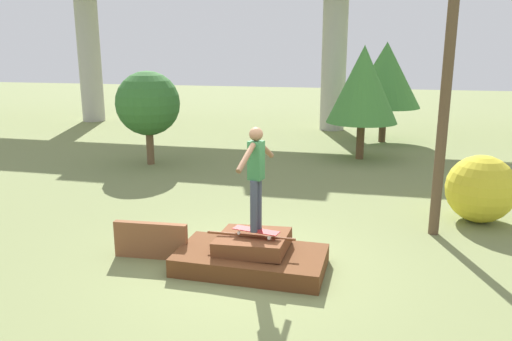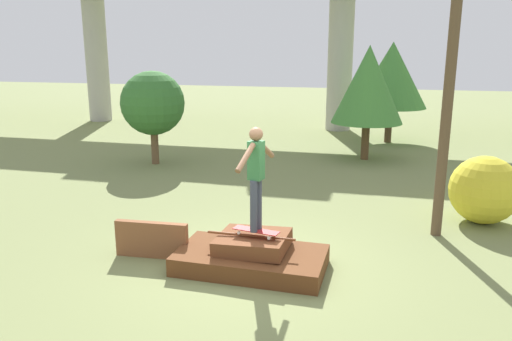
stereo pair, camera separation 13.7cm
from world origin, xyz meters
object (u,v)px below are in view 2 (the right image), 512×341
at_px(skateboard, 256,231).
at_px(tree_mid_back, 153,103).
at_px(tree_behind_left, 368,85).
at_px(tree_behind_right, 392,75).
at_px(bush_yellow_flowering, 484,190).
at_px(skater, 256,171).

bearing_deg(skateboard, tree_mid_back, 126.68).
xyz_separation_m(tree_behind_left, tree_behind_right, (0.75, 3.40, 0.14)).
bearing_deg(skateboard, bush_yellow_flowering, 40.32).
distance_m(tree_behind_left, bush_yellow_flowering, 6.61).
height_order(skateboard, bush_yellow_flowering, bush_yellow_flowering).
bearing_deg(tree_mid_back, bush_yellow_flowering, -20.35).
distance_m(skateboard, bush_yellow_flowering, 5.34).
bearing_deg(tree_behind_left, skateboard, -98.50).
bearing_deg(bush_yellow_flowering, skater, -139.68).
bearing_deg(skater, bush_yellow_flowering, 40.32).
xyz_separation_m(tree_behind_right, bush_yellow_flowering, (1.94, -9.18, -1.89)).
xyz_separation_m(tree_behind_left, tree_mid_back, (-6.49, -2.37, -0.53)).
distance_m(tree_behind_left, tree_behind_right, 3.49).
bearing_deg(skater, tree_behind_left, 81.50).
xyz_separation_m(tree_behind_right, tree_mid_back, (-7.24, -5.78, -0.67)).
relative_size(skater, tree_behind_left, 0.46).
bearing_deg(skater, tree_behind_right, 80.44).
xyz_separation_m(skateboard, skater, (-0.00, 0.00, 1.02)).
bearing_deg(tree_mid_back, tree_behind_right, 38.58).
height_order(skater, tree_mid_back, tree_mid_back).
height_order(tree_behind_right, bush_yellow_flowering, tree_behind_right).
bearing_deg(tree_behind_right, skateboard, -99.56).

